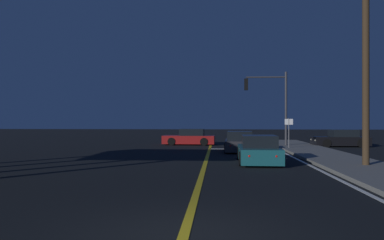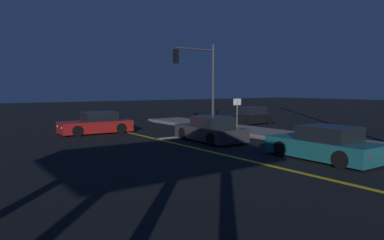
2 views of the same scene
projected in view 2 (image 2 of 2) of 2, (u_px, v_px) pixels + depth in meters
name	position (u px, v px, depth m)	size (l,w,h in m)	color
lane_line_center	(297.00, 172.00, 11.74)	(0.20, 37.38, 0.01)	gold
lane_line_edge_right	(372.00, 156.00, 14.50)	(0.16, 37.38, 0.01)	white
stop_bar	(193.00, 136.00, 20.91)	(5.03, 0.50, 0.01)	white
car_distant_tail_teal	(324.00, 145.00, 13.78)	(2.02, 4.47, 1.34)	#195960
car_lead_oncoming_charcoal	(210.00, 130.00, 18.74)	(2.07, 4.39, 1.34)	#2D2D33
car_mid_block_red	(96.00, 124.00, 21.98)	(4.42, 2.10, 1.34)	maroon
car_parked_curb_black	(250.00, 117.00, 27.74)	(4.26, 2.01, 1.34)	black
traffic_signal_near_right	(200.00, 73.00, 23.70)	(3.28, 0.28, 5.80)	#38383D
street_sign_corner	(237.00, 109.00, 22.11)	(0.56, 0.11, 2.21)	slate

